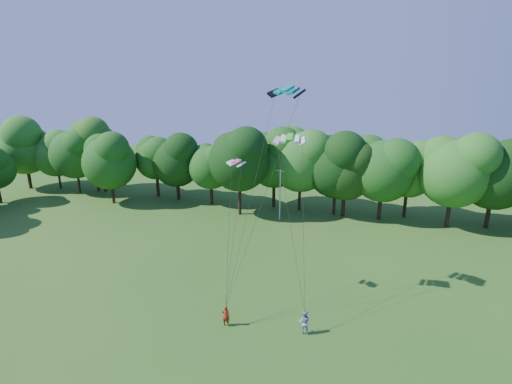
# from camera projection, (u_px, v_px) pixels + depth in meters

# --- Properties ---
(utility_pole) EXTENTS (1.36, 0.53, 7.07)m
(utility_pole) POSITION_uv_depth(u_px,v_px,m) (280.00, 194.00, 53.82)
(utility_pole) COLOR #ADADA4
(utility_pole) RESTS_ON ground
(kite_flyer_left) EXTENTS (0.66, 0.44, 1.79)m
(kite_flyer_left) POSITION_uv_depth(u_px,v_px,m) (226.00, 316.00, 31.81)
(kite_flyer_left) COLOR maroon
(kite_flyer_left) RESTS_ON ground
(kite_flyer_right) EXTENTS (0.96, 0.77, 1.90)m
(kite_flyer_right) POSITION_uv_depth(u_px,v_px,m) (304.00, 322.00, 30.92)
(kite_flyer_right) COLOR #8AA7C0
(kite_flyer_right) RESTS_ON ground
(kite_teal) EXTENTS (3.27, 2.45, 0.56)m
(kite_teal) POSITION_uv_depth(u_px,v_px,m) (287.00, 89.00, 32.11)
(kite_teal) COLOR #048481
(kite_teal) RESTS_ON ground
(kite_green) EXTENTS (2.67, 1.26, 0.54)m
(kite_green) POSITION_uv_depth(u_px,v_px,m) (290.00, 137.00, 32.77)
(kite_green) COLOR #3AC81E
(kite_green) RESTS_ON ground
(kite_pink) EXTENTS (1.78, 1.35, 0.25)m
(kite_pink) POSITION_uv_depth(u_px,v_px,m) (236.00, 161.00, 33.54)
(kite_pink) COLOR #E64090
(kite_pink) RESTS_ON ground
(tree_back_west) EXTENTS (9.00, 9.00, 13.08)m
(tree_back_west) POSITION_uv_depth(u_px,v_px,m) (93.00, 143.00, 65.70)
(tree_back_west) COLOR #392417
(tree_back_west) RESTS_ON ground
(tree_back_center) EXTENTS (8.40, 8.40, 12.22)m
(tree_back_center) POSITION_uv_depth(u_px,v_px,m) (346.00, 163.00, 54.06)
(tree_back_center) COLOR black
(tree_back_center) RESTS_ON ground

